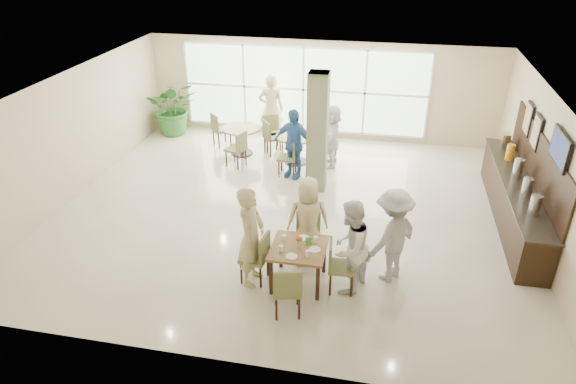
% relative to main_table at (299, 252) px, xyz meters
% --- Properties ---
extents(ground, '(10.00, 10.00, 0.00)m').
position_rel_main_table_xyz_m(ground, '(-0.65, 2.48, -0.66)').
color(ground, beige).
rests_on(ground, ground).
extents(room_shell, '(10.00, 10.00, 10.00)m').
position_rel_main_table_xyz_m(room_shell, '(-0.65, 2.48, 1.05)').
color(room_shell, white).
rests_on(room_shell, ground).
extents(window_bank, '(7.00, 0.04, 7.00)m').
position_rel_main_table_xyz_m(window_bank, '(-1.15, 6.94, 0.74)').
color(window_bank, silver).
rests_on(window_bank, ground).
extents(column, '(0.45, 0.45, 2.80)m').
position_rel_main_table_xyz_m(column, '(-0.25, 3.68, 0.74)').
color(column, '#6A7853').
rests_on(column, ground).
extents(main_table, '(0.94, 0.94, 0.75)m').
position_rel_main_table_xyz_m(main_table, '(0.00, 0.00, 0.00)').
color(main_table, brown).
rests_on(main_table, ground).
extents(round_table_left, '(1.03, 1.03, 0.75)m').
position_rel_main_table_xyz_m(round_table_left, '(-2.55, 5.30, -0.10)').
color(round_table_left, brown).
rests_on(round_table_left, ground).
extents(round_table_right, '(1.07, 1.07, 0.75)m').
position_rel_main_table_xyz_m(round_table_right, '(-1.00, 5.04, -0.09)').
color(round_table_right, brown).
rests_on(round_table_right, ground).
extents(chairs_main_table, '(2.02, 2.02, 0.95)m').
position_rel_main_table_xyz_m(chairs_main_table, '(-0.00, -0.06, -0.18)').
color(chairs_main_table, brown).
rests_on(chairs_main_table, ground).
extents(chairs_table_left, '(2.09, 1.88, 0.95)m').
position_rel_main_table_xyz_m(chairs_table_left, '(-2.51, 5.33, -0.18)').
color(chairs_table_left, brown).
rests_on(chairs_table_left, ground).
extents(chairs_table_right, '(2.09, 1.82, 0.95)m').
position_rel_main_table_xyz_m(chairs_table_right, '(-1.00, 5.07, -0.18)').
color(chairs_table_right, brown).
rests_on(chairs_table_right, ground).
extents(tabletop_clutter, '(0.71, 0.80, 0.21)m').
position_rel_main_table_xyz_m(tabletop_clutter, '(0.02, -0.00, 0.15)').
color(tabletop_clutter, white).
rests_on(tabletop_clutter, main_table).
extents(buffet_counter, '(0.64, 4.70, 1.95)m').
position_rel_main_table_xyz_m(buffet_counter, '(4.05, 2.99, -0.10)').
color(buffet_counter, black).
rests_on(buffet_counter, ground).
extents(wall_tv, '(0.06, 1.00, 0.58)m').
position_rel_main_table_xyz_m(wall_tv, '(4.29, 1.88, 1.49)').
color(wall_tv, black).
rests_on(wall_tv, ground).
extents(framed_art_a, '(0.05, 0.55, 0.70)m').
position_rel_main_table_xyz_m(framed_art_a, '(4.30, 3.48, 1.19)').
color(framed_art_a, black).
rests_on(framed_art_a, ground).
extents(framed_art_b, '(0.05, 0.55, 0.70)m').
position_rel_main_table_xyz_m(framed_art_b, '(4.30, 4.28, 1.19)').
color(framed_art_b, black).
rests_on(framed_art_b, ground).
extents(potted_plant, '(1.89, 1.89, 1.62)m').
position_rel_main_table_xyz_m(potted_plant, '(-4.91, 6.37, 0.15)').
color(potted_plant, '#2B6B2B').
rests_on(potted_plant, ground).
extents(teen_left, '(0.49, 0.70, 1.84)m').
position_rel_main_table_xyz_m(teen_left, '(-0.81, -0.10, 0.26)').
color(teen_left, '#C5B883').
rests_on(teen_left, ground).
extents(teen_far, '(0.88, 0.63, 1.62)m').
position_rel_main_table_xyz_m(teen_far, '(0.02, 0.87, 0.15)').
color(teen_far, '#C5B883').
rests_on(teen_far, ground).
extents(teen_right, '(0.91, 1.01, 1.71)m').
position_rel_main_table_xyz_m(teen_right, '(0.86, 0.01, 0.20)').
color(teen_right, white).
rests_on(teen_right, ground).
extents(teen_standing, '(1.21, 1.29, 1.75)m').
position_rel_main_table_xyz_m(teen_standing, '(1.55, 0.49, 0.22)').
color(teen_standing, '#A2A2A4').
rests_on(teen_standing, ground).
extents(adult_a, '(1.16, 0.89, 1.75)m').
position_rel_main_table_xyz_m(adult_a, '(-0.91, 4.19, 0.22)').
color(adult_a, '#3A6BAE').
rests_on(adult_a, ground).
extents(adult_b, '(0.66, 1.51, 1.63)m').
position_rel_main_table_xyz_m(adult_b, '(-0.08, 5.05, 0.16)').
color(adult_b, white).
rests_on(adult_b, ground).
extents(adult_standing, '(0.79, 0.59, 1.97)m').
position_rel_main_table_xyz_m(adult_standing, '(-1.95, 6.32, 0.33)').
color(adult_standing, '#C5B883').
rests_on(adult_standing, ground).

